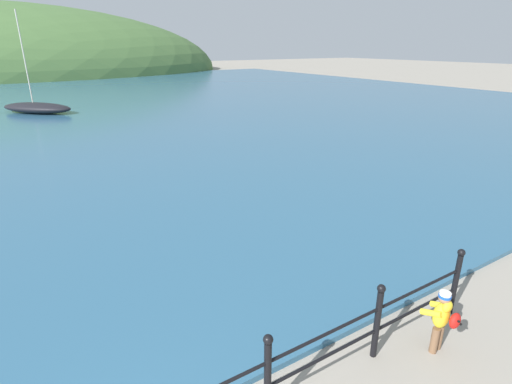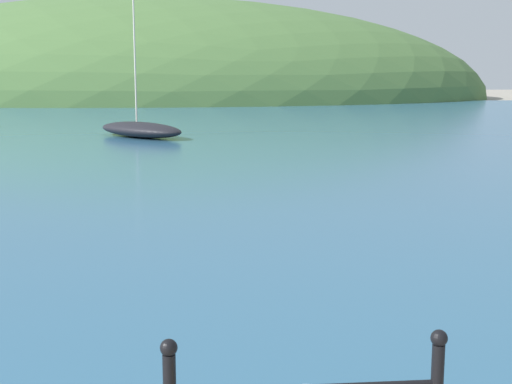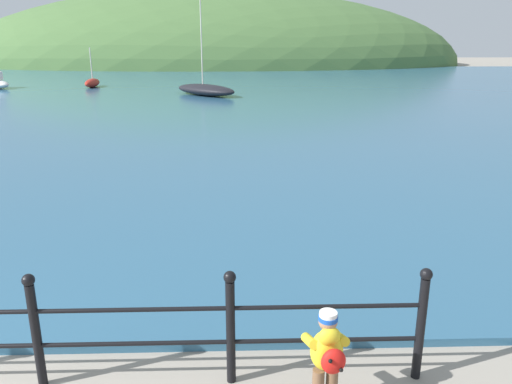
{
  "view_description": "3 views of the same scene",
  "coord_description": "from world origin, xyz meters",
  "views": [
    {
      "loc": [
        0.04,
        -1.5,
        4.28
      ],
      "look_at": [
        4.5,
        5.53,
        1.19
      ],
      "focal_mm": 28.0,
      "sensor_mm": 36.0,
      "label": 1
    },
    {
      "loc": [
        4.14,
        -3.06,
        2.99
      ],
      "look_at": [
        5.11,
        7.4,
        1.18
      ],
      "focal_mm": 50.0,
      "sensor_mm": 36.0,
      "label": 2
    },
    {
      "loc": [
        4.08,
        -2.75,
        3.28
      ],
      "look_at": [
        4.34,
        5.18,
        0.86
      ],
      "focal_mm": 35.0,
      "sensor_mm": 36.0,
      "label": 3
    }
  ],
  "objects": [
    {
      "name": "water",
      "position": [
        0.0,
        32.0,
        0.05
      ],
      "size": [
        80.0,
        60.0,
        0.1
      ],
      "primitive_type": "cube",
      "color": "#2D5B7A",
      "rests_on": "ground"
    },
    {
      "name": "boat_nearest_quay",
      "position": [
        2.02,
        27.91,
        0.44
      ],
      "size": [
        4.62,
        4.88,
        6.14
      ],
      "color": "black",
      "rests_on": "water"
    },
    {
      "name": "far_hillside",
      "position": [
        0.0,
        71.08,
        0.0
      ],
      "size": [
        70.0,
        38.5,
        20.17
      ],
      "color": "#476B38",
      "rests_on": "ground"
    }
  ]
}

